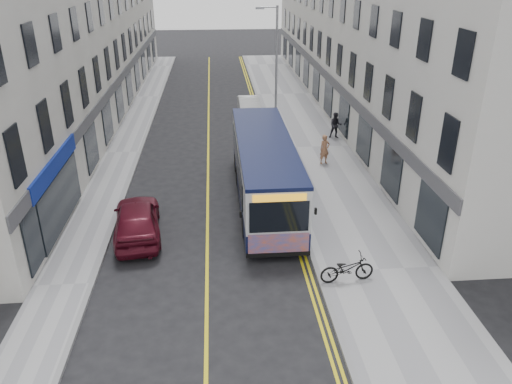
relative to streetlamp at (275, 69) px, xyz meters
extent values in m
plane|color=black|center=(-4.17, -14.00, -4.38)|extent=(140.00, 140.00, 0.00)
cube|color=gray|center=(2.08, -2.00, -4.32)|extent=(4.50, 64.00, 0.12)
cube|color=gray|center=(-9.17, -2.00, -4.32)|extent=(2.00, 64.00, 0.12)
cube|color=slate|center=(-0.17, -2.00, -4.32)|extent=(0.18, 64.00, 0.13)
cube|color=slate|center=(-8.17, -2.00, -4.32)|extent=(0.18, 64.00, 0.13)
cube|color=gold|center=(-4.17, -2.00, -4.38)|extent=(0.12, 64.00, 0.01)
cube|color=gold|center=(-0.62, -2.00, -4.38)|extent=(0.10, 64.00, 0.01)
cube|color=gold|center=(-0.42, -2.00, -4.38)|extent=(0.10, 64.00, 0.01)
cube|color=silver|center=(7.33, 7.00, 2.12)|extent=(6.00, 46.00, 13.00)
cube|color=beige|center=(-13.17, 7.00, 2.12)|extent=(6.00, 46.00, 13.00)
cylinder|color=#96989E|center=(0.08, 0.00, -0.38)|extent=(0.14, 0.14, 8.00)
cylinder|color=#96989E|center=(-0.42, 0.00, 3.52)|extent=(1.00, 0.08, 0.08)
cube|color=#96989E|center=(-0.92, 0.00, 3.47)|extent=(0.50, 0.18, 0.12)
cube|color=black|center=(-1.51, -9.07, -3.62)|extent=(2.40, 10.55, 0.86)
cube|color=#B9BBC0|center=(-1.51, -9.07, -2.32)|extent=(2.40, 10.55, 1.73)
cube|color=black|center=(-1.51, -9.07, -1.38)|extent=(2.42, 10.55, 0.15)
cube|color=black|center=(-2.73, -8.50, -2.51)|extent=(0.04, 8.25, 1.10)
cube|color=black|center=(-0.29, -8.50, -2.51)|extent=(0.04, 8.25, 1.10)
cube|color=black|center=(-1.51, -14.37, -2.42)|extent=(2.16, 0.04, 1.20)
cube|color=#DA4F12|center=(-1.51, -14.37, -3.57)|extent=(2.25, 0.04, 0.91)
cube|color=orange|center=(-1.51, -14.38, -1.65)|extent=(1.92, 0.04, 0.27)
cylinder|color=black|center=(-2.60, -12.24, -3.90)|extent=(0.27, 0.96, 0.96)
cylinder|color=black|center=(-0.43, -12.24, -3.90)|extent=(0.27, 0.96, 0.96)
cylinder|color=black|center=(-2.60, -6.96, -3.90)|extent=(0.27, 0.96, 0.96)
cylinder|color=black|center=(-0.43, -6.96, -3.90)|extent=(0.27, 0.96, 0.96)
cylinder|color=black|center=(-2.60, -5.23, -3.90)|extent=(0.27, 0.96, 0.96)
cylinder|color=black|center=(-0.43, -5.23, -3.90)|extent=(0.27, 0.96, 0.96)
imported|color=black|center=(0.70, -15.83, -3.76)|extent=(1.98, 0.86, 1.01)
imported|color=#9A6646|center=(2.23, -4.75, -3.45)|extent=(0.69, 0.56, 1.63)
imported|color=black|center=(3.83, -0.50, -3.45)|extent=(0.87, 0.73, 1.63)
imported|color=silver|center=(-1.22, 5.13, -3.70)|extent=(1.56, 4.21, 1.37)
imported|color=#4E0D1A|center=(-6.99, -11.82, -3.61)|extent=(2.35, 4.71, 1.54)
camera|label=1|loc=(-3.66, -30.05, 5.93)|focal=35.00mm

